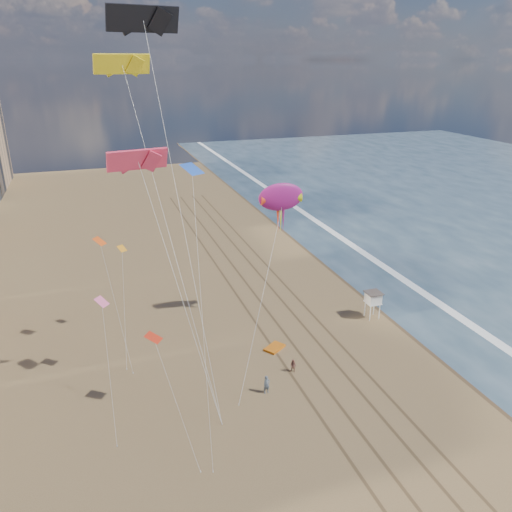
{
  "coord_description": "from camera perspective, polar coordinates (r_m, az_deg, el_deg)",
  "views": [
    {
      "loc": [
        -18.12,
        -22.55,
        29.67
      ],
      "look_at": [
        -1.8,
        26.0,
        9.5
      ],
      "focal_mm": 35.0,
      "sensor_mm": 36.0,
      "label": 1
    }
  ],
  "objects": [
    {
      "name": "foam",
      "position": [
        80.62,
        13.81,
        -0.75
      ],
      "size": [
        260.0,
        260.0,
        0.0
      ],
      "primitive_type": "plane",
      "color": "white",
      "rests_on": "ground"
    },
    {
      "name": "wet_sand",
      "position": [
        78.55,
        11.2,
        -1.13
      ],
      "size": [
        260.0,
        260.0,
        0.0
      ],
      "primitive_type": "plane",
      "color": "#42301E",
      "rests_on": "ground"
    },
    {
      "name": "small_kites",
      "position": [
        46.5,
        -13.09,
        0.42
      ],
      "size": [
        10.02,
        16.3,
        14.94
      ],
      "color": "#F35E92",
      "rests_on": "ground"
    },
    {
      "name": "kite_flyer_a",
      "position": [
        48.94,
        1.22,
        -14.48
      ],
      "size": [
        0.75,
        0.57,
        1.86
      ],
      "primitive_type": "imported",
      "rotation": [
        0.0,
        0.0,
        0.19
      ],
      "color": "slate",
      "rests_on": "ground"
    },
    {
      "name": "show_kite",
      "position": [
        56.31,
        2.87,
        6.71
      ],
      "size": [
        7.2,
        7.77,
        22.4
      ],
      "color": "#93166B",
      "rests_on": "ground"
    },
    {
      "name": "tracks",
      "position": [
        63.79,
        2.58,
        -6.24
      ],
      "size": [
        7.68,
        120.0,
        0.01
      ],
      "color": "brown",
      "rests_on": "ground"
    },
    {
      "name": "ground",
      "position": [
        41.44,
        15.46,
        -25.22
      ],
      "size": [
        260.0,
        260.0,
        0.0
      ],
      "primitive_type": "plane",
      "color": "brown",
      "rests_on": "ground"
    },
    {
      "name": "parafoils",
      "position": [
        48.65,
        -13.77,
        20.52
      ],
      "size": [
        7.97,
        17.19,
        12.38
      ],
      "color": "black",
      "rests_on": "ground"
    },
    {
      "name": "grounded_kite",
      "position": [
        55.9,
        2.14,
        -10.43
      ],
      "size": [
        2.67,
        2.47,
        0.26
      ],
      "primitive_type": "cube",
      "rotation": [
        0.0,
        0.0,
        0.61
      ],
      "color": "orange",
      "rests_on": "ground"
    },
    {
      "name": "lifeguard_stand",
      "position": [
        62.58,
        13.24,
        -4.71
      ],
      "size": [
        1.9,
        1.9,
        3.43
      ],
      "color": "white",
      "rests_on": "ground"
    },
    {
      "name": "kite_flyer_b",
      "position": [
        51.99,
        4.29,
        -12.41
      ],
      "size": [
        0.89,
        0.87,
        1.44
      ],
      "primitive_type": "imported",
      "rotation": [
        0.0,
        0.0,
        -0.73
      ],
      "color": "#945B4B",
      "rests_on": "ground"
    }
  ]
}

